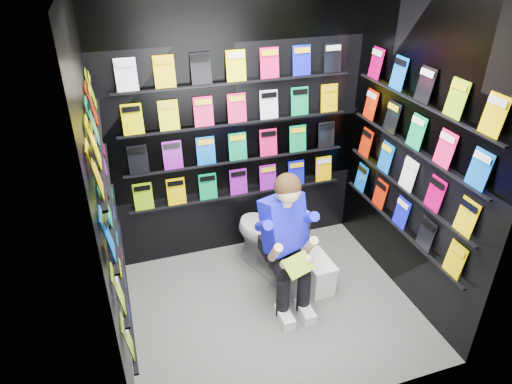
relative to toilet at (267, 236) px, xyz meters
name	(u,v)px	position (x,y,z in m)	size (l,w,h in m)	color
floor	(272,308)	(-0.15, -0.55, -0.37)	(2.40, 2.40, 0.00)	#565653
wall_back	(236,127)	(-0.15, 0.45, 0.93)	(2.40, 0.04, 2.60)	black
wall_front	(338,256)	(-0.15, -1.55, 0.93)	(2.40, 0.04, 2.60)	black
wall_left	(103,202)	(-1.35, -0.55, 0.93)	(0.04, 2.00, 2.60)	black
wall_right	(416,154)	(1.05, -0.55, 0.93)	(0.04, 2.00, 2.60)	black
comics_back	(237,128)	(-0.15, 0.42, 0.94)	(2.10, 0.06, 1.37)	red
comics_left	(107,201)	(-1.32, -0.55, 0.94)	(0.06, 1.70, 1.37)	red
comics_right	(413,154)	(1.02, -0.55, 0.94)	(0.06, 1.70, 1.37)	red
toilet	(267,236)	(0.00, 0.00, 0.00)	(0.42, 0.75, 0.73)	white
longbox	(317,274)	(0.34, -0.40, -0.23)	(0.20, 0.37, 0.27)	white
longbox_lid	(318,261)	(0.34, -0.40, -0.08)	(0.22, 0.38, 0.03)	white
reader	(283,224)	(0.00, -0.38, 0.38)	(0.48, 0.71, 1.30)	#1915CD
held_comic	(299,265)	(0.00, -0.73, 0.21)	(0.25, 0.01, 0.17)	green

